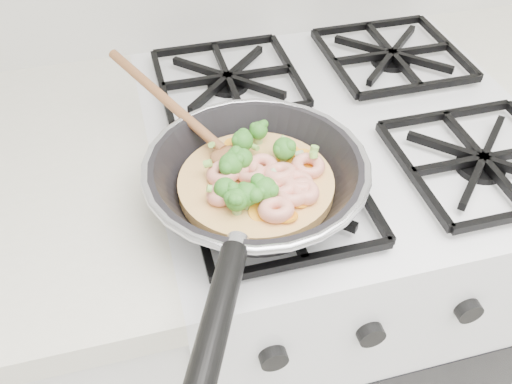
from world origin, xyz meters
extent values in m
cube|color=white|center=(0.00, 1.70, 0.45)|extent=(0.60, 0.60, 0.90)
cube|color=black|center=(0.00, 1.70, 0.91)|extent=(0.56, 0.56, 0.02)
torus|color=#B7B7BE|center=(-0.18, 1.56, 0.97)|extent=(0.29, 0.29, 0.01)
cylinder|color=black|center=(-0.28, 1.34, 0.97)|extent=(0.11, 0.19, 0.03)
cylinder|color=#EEB867|center=(-0.18, 1.56, 0.94)|extent=(0.20, 0.20, 0.02)
ellipsoid|color=#935C35|center=(-0.20, 1.60, 0.96)|extent=(0.06, 0.06, 0.01)
cylinder|color=#935C35|center=(-0.27, 1.71, 0.99)|extent=(0.13, 0.21, 0.06)
torus|color=#EAA38A|center=(-0.11, 1.55, 0.96)|extent=(0.06, 0.06, 0.03)
torus|color=#EAA38A|center=(-0.15, 1.55, 0.96)|extent=(0.06, 0.07, 0.03)
torus|color=#EAA38A|center=(-0.15, 1.51, 0.96)|extent=(0.06, 0.06, 0.02)
torus|color=#EAA38A|center=(-0.16, 1.52, 0.96)|extent=(0.05, 0.05, 0.02)
torus|color=#EAA38A|center=(-0.19, 1.56, 0.96)|extent=(0.05, 0.05, 0.02)
torus|color=#EAA38A|center=(-0.17, 1.57, 0.96)|extent=(0.04, 0.05, 0.03)
torus|color=#EAA38A|center=(-0.20, 1.58, 0.96)|extent=(0.06, 0.06, 0.02)
torus|color=#EAA38A|center=(-0.23, 1.53, 0.96)|extent=(0.05, 0.06, 0.02)
torus|color=#EAA38A|center=(-0.17, 1.49, 0.96)|extent=(0.05, 0.05, 0.02)
torus|color=#EAA38A|center=(-0.13, 1.53, 0.96)|extent=(0.05, 0.05, 0.02)
torus|color=#EAA38A|center=(-0.13, 1.51, 0.96)|extent=(0.05, 0.05, 0.02)
torus|color=#EAA38A|center=(-0.22, 1.57, 0.96)|extent=(0.05, 0.05, 0.02)
ellipsoid|color=#408B2D|center=(-0.18, 1.51, 0.97)|extent=(0.04, 0.04, 0.03)
ellipsoid|color=#408B2D|center=(-0.22, 1.51, 0.97)|extent=(0.04, 0.04, 0.03)
ellipsoid|color=#408B2D|center=(-0.16, 1.63, 0.97)|extent=(0.03, 0.03, 0.02)
ellipsoid|color=#408B2D|center=(-0.19, 1.58, 0.97)|extent=(0.04, 0.04, 0.03)
ellipsoid|color=#408B2D|center=(-0.20, 1.51, 0.97)|extent=(0.04, 0.04, 0.03)
ellipsoid|color=#408B2D|center=(-0.18, 1.61, 0.97)|extent=(0.04, 0.04, 0.03)
ellipsoid|color=#408B2D|center=(-0.21, 1.57, 0.97)|extent=(0.04, 0.04, 0.03)
ellipsoid|color=#408B2D|center=(-0.13, 1.58, 0.97)|extent=(0.04, 0.04, 0.03)
ellipsoid|color=#408B2D|center=(-0.22, 1.53, 0.97)|extent=(0.04, 0.04, 0.03)
cylinder|color=#FFA220|center=(-0.22, 1.59, 0.95)|extent=(0.04, 0.04, 0.01)
cylinder|color=#FFA220|center=(-0.11, 1.58, 0.95)|extent=(0.03, 0.03, 0.00)
cylinder|color=#FFA220|center=(-0.13, 1.58, 0.95)|extent=(0.03, 0.03, 0.01)
cylinder|color=#FFA220|center=(-0.21, 1.61, 0.95)|extent=(0.03, 0.03, 0.01)
cylinder|color=#FFA220|center=(-0.15, 1.51, 0.95)|extent=(0.03, 0.03, 0.01)
cylinder|color=#FFA220|center=(-0.19, 1.50, 0.95)|extent=(0.04, 0.04, 0.01)
cylinder|color=#FFA220|center=(-0.19, 1.63, 0.95)|extent=(0.03, 0.03, 0.01)
cylinder|color=#FFA220|center=(-0.14, 1.51, 0.95)|extent=(0.03, 0.03, 0.01)
cylinder|color=#FFA220|center=(-0.17, 1.50, 0.95)|extent=(0.03, 0.03, 0.01)
cylinder|color=#FFA220|center=(-0.21, 1.56, 0.95)|extent=(0.03, 0.03, 0.01)
cylinder|color=#FFA220|center=(-0.14, 1.50, 0.95)|extent=(0.04, 0.04, 0.01)
cylinder|color=#FFA220|center=(-0.10, 1.56, 0.95)|extent=(0.04, 0.04, 0.01)
cylinder|color=#FFA220|center=(-0.22, 1.54, 0.95)|extent=(0.03, 0.03, 0.01)
cylinder|color=#FFA220|center=(-0.16, 1.48, 0.95)|extent=(0.04, 0.04, 0.01)
cylinder|color=#FFA220|center=(-0.22, 1.56, 0.95)|extent=(0.03, 0.03, 0.01)
cylinder|color=#FFA220|center=(-0.12, 1.60, 0.95)|extent=(0.04, 0.04, 0.01)
cylinder|color=#8BCB51|center=(-0.18, 1.62, 0.97)|extent=(0.01, 0.01, 0.01)
cylinder|color=#8BCB51|center=(-0.13, 1.58, 0.97)|extent=(0.01, 0.01, 0.01)
cylinder|color=#8BCB51|center=(-0.22, 1.61, 0.97)|extent=(0.01, 0.01, 0.01)
cylinder|color=#B4CD90|center=(-0.16, 1.54, 0.97)|extent=(0.01, 0.01, 0.01)
cylinder|color=#8BCB51|center=(-0.21, 1.56, 0.97)|extent=(0.01, 0.01, 0.01)
cylinder|color=#B4CD90|center=(-0.12, 1.57, 0.97)|extent=(0.01, 0.01, 0.01)
cylinder|color=#B4CD90|center=(-0.13, 1.59, 0.97)|extent=(0.01, 0.01, 0.01)
cylinder|color=#8BCB51|center=(-0.10, 1.57, 0.97)|extent=(0.01, 0.01, 0.01)
cylinder|color=#8BCB51|center=(-0.20, 1.58, 0.97)|extent=(0.01, 0.01, 0.01)
cylinder|color=#B4CD90|center=(-0.20, 1.52, 0.97)|extent=(0.01, 0.01, 0.01)
cylinder|color=#8BCB51|center=(-0.24, 1.53, 0.98)|extent=(0.01, 0.01, 0.01)
cylinder|color=#B4CD90|center=(-0.17, 1.52, 0.97)|extent=(0.01, 0.01, 0.01)
cylinder|color=#B4CD90|center=(-0.21, 1.56, 0.97)|extent=(0.01, 0.01, 0.01)
cylinder|color=#8BCB51|center=(-0.24, 1.58, 0.97)|extent=(0.01, 0.01, 0.01)
cylinder|color=#8BCB51|center=(-0.10, 1.56, 0.98)|extent=(0.01, 0.01, 0.01)
cylinder|color=#8BCB51|center=(-0.13, 1.60, 0.97)|extent=(0.01, 0.01, 0.01)
cylinder|color=#8BCB51|center=(-0.17, 1.60, 0.97)|extent=(0.01, 0.01, 0.01)
camera|label=1|loc=(-0.32, 1.04, 1.43)|focal=39.79mm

